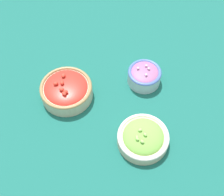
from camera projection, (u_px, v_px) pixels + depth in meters
ground_plane at (112, 103)px, 1.08m from camera, size 3.00×3.00×0.00m
bowl_cherry_tomatoes at (66, 90)px, 1.07m from camera, size 0.18×0.18×0.08m
bowl_lettuce at (143, 138)px, 0.98m from camera, size 0.16×0.16×0.07m
bowl_red_onion at (144, 75)px, 1.11m from camera, size 0.12×0.12×0.07m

